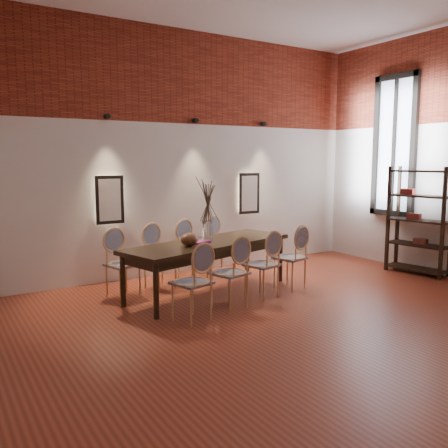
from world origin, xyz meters
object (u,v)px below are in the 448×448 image
chair_far_d (222,246)px  shelving_rack (419,221)px  vase (208,231)px  chair_near_b (230,273)px  chair_near_c (262,265)px  chair_near_d (290,258)px  bowl (189,239)px  dining_table (209,267)px  chair_far_b (160,257)px  book (200,242)px  chair_far_a (123,264)px  chair_near_a (192,282)px  chair_far_c (193,251)px

chair_far_d → shelving_rack: bearing=133.3°
vase → shelving_rack: shelving_rack is taller
chair_near_b → shelving_rack: size_ratio=0.52×
vase → shelving_rack: size_ratio=0.17×
chair_near_c → vase: bearing=117.0°
chair_near_d → bowl: bearing=155.2°
dining_table → shelving_rack: (3.57, -0.84, 0.53)m
chair_far_b → book: chair_far_b is taller
dining_table → chair_far_a: (-1.13, 0.44, 0.09)m
chair_far_a → bowl: (0.73, -0.59, 0.37)m
chair_near_b → chair_far_d: 1.93m
dining_table → chair_near_d: size_ratio=2.80×
chair_near_a → vase: vase is taller
chair_far_d → chair_near_b: bearing=46.9°
chair_near_d → shelving_rack: (2.44, -0.40, 0.43)m
vase → book: vase is taller
book → chair_near_d: bearing=-17.2°
chair_near_b → chair_far_b: size_ratio=1.00×
chair_near_a → chair_near_b: size_ratio=1.00×
chair_far_a → bowl: size_ratio=3.92×
chair_far_b → chair_far_d: size_ratio=1.00×
chair_near_a → chair_near_d: bearing=0.0°
chair_near_c → chair_far_a: size_ratio=1.00×
chair_far_c → bowl: 1.13m
chair_near_b → vase: 0.88m
chair_near_c → dining_table: bearing=115.1°
chair_far_a → chair_far_b: same height
chair_far_c → dining_table: bearing=64.9°
chair_far_d → vase: vase is taller
chair_near_a → chair_near_c: 1.32m
chair_near_b → chair_far_b: 1.41m
chair_far_b → chair_far_d: (1.28, 0.33, 0.00)m
book → shelving_rack: (3.74, -0.80, 0.14)m
chair_near_b → chair_near_d: bearing=0.0°
shelving_rack → bowl: bearing=161.2°
chair_far_d → chair_near_a: bearing=35.4°
book → bowl: bearing=-152.7°
chair_near_d → chair_far_a: 2.43m
shelving_rack → chair_near_c: bearing=166.5°
chair_far_a → vase: size_ratio=3.13×
chair_near_a → shelving_rack: bearing=-13.2°
chair_far_c → chair_far_d: bearing=-180.0°
book → chair_far_a: bearing=154.2°
chair_far_b → chair_far_d: same height
chair_far_a → chair_near_b: bearing=115.1°
dining_table → chair_far_b: bearing=115.1°
chair_far_d → chair_near_d: bearing=90.0°
chair_far_a → chair_far_b: bearing=-180.0°
vase → book: size_ratio=1.15×
chair_far_b → chair_near_d: bearing=133.1°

